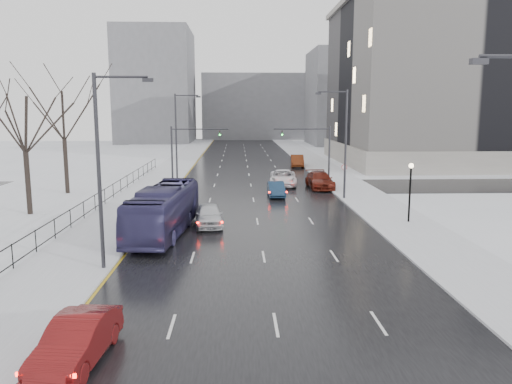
{
  "coord_description": "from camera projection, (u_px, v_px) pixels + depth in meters",
  "views": [
    {
      "loc": [
        -1.43,
        -5.08,
        8.22
      ],
      "look_at": [
        -0.16,
        29.5,
        2.5
      ],
      "focal_mm": 35.0,
      "sensor_mm": 36.0,
      "label": 1
    }
  ],
  "objects": [
    {
      "name": "sedan_right_far",
      "position": [
        320.0,
        180.0,
        52.43
      ],
      "size": [
        2.62,
        6.01,
        1.72
      ],
      "primitive_type": "imported",
      "rotation": [
        0.0,
        0.0,
        0.04
      ],
      "color": "#5A190F",
      "rests_on": "road"
    },
    {
      "name": "bus",
      "position": [
        164.0,
        210.0,
        33.05
      ],
      "size": [
        3.72,
        11.67,
        3.2
      ],
      "primitive_type": "imported",
      "rotation": [
        0.0,
        0.0,
        -0.09
      ],
      "color": "navy",
      "rests_on": "road"
    },
    {
      "name": "tree_park_e",
      "position": [
        68.0,
        194.0,
        49.12
      ],
      "size": [
        9.45,
        9.45,
        13.5
      ],
      "primitive_type": null,
      "color": "black",
      "rests_on": "ground"
    },
    {
      "name": "lamppost_r_mid",
      "position": [
        410.0,
        184.0,
        35.9
      ],
      "size": [
        0.36,
        0.36,
        4.28
      ],
      "color": "black",
      "rests_on": "sidewalk_right"
    },
    {
      "name": "sedan_right_near",
      "position": [
        276.0,
        189.0,
        47.43
      ],
      "size": [
        1.55,
        4.3,
        1.41
      ],
      "primitive_type": "imported",
      "rotation": [
        0.0,
        0.0,
        0.01
      ],
      "color": "navy",
      "rests_on": "road"
    },
    {
      "name": "cross_road",
      "position": [
        251.0,
        187.0,
        53.72
      ],
      "size": [
        130.0,
        10.0,
        0.04
      ],
      "primitive_type": "cube",
      "color": "black",
      "rests_on": "ground"
    },
    {
      "name": "mast_signal_right",
      "position": [
        319.0,
        149.0,
        53.32
      ],
      "size": [
        6.1,
        0.33,
        6.5
      ],
      "color": "#2D2D33",
      "rests_on": "ground"
    },
    {
      "name": "streetlight_r_mid",
      "position": [
        343.0,
        139.0,
        45.22
      ],
      "size": [
        2.95,
        0.25,
        10.0
      ],
      "color": "#2D2D33",
      "rests_on": "ground"
    },
    {
      "name": "sedan_left_near",
      "position": [
        77.0,
        341.0,
        16.22
      ],
      "size": [
        2.04,
        4.74,
        1.52
      ],
      "primitive_type": "imported",
      "rotation": [
        0.0,
        0.0,
        -0.1
      ],
      "color": "maroon",
      "rests_on": "road"
    },
    {
      "name": "park_strip",
      "position": [
        95.0,
        173.0,
        64.82
      ],
      "size": [
        14.0,
        150.0,
        0.12
      ],
      "primitive_type": "cube",
      "color": "white",
      "rests_on": "ground"
    },
    {
      "name": "sedan_center_near",
      "position": [
        209.0,
        215.0,
        35.4
      ],
      "size": [
        2.25,
        4.76,
        1.57
      ],
      "primitive_type": "imported",
      "rotation": [
        0.0,
        0.0,
        0.09
      ],
      "color": "silver",
      "rests_on": "road"
    },
    {
      "name": "sidewalk_left",
      "position": [
        168.0,
        173.0,
        65.16
      ],
      "size": [
        5.0,
        150.0,
        0.16
      ],
      "primitive_type": "cube",
      "color": "silver",
      "rests_on": "ground"
    },
    {
      "name": "sidewalk_right",
      "position": [
        328.0,
        172.0,
        65.93
      ],
      "size": [
        5.0,
        150.0,
        0.16
      ],
      "primitive_type": "cube",
      "color": "silver",
      "rests_on": "ground"
    },
    {
      "name": "civic_building",
      "position": [
        473.0,
        90.0,
        76.84
      ],
      "size": [
        41.0,
        31.0,
        24.8
      ],
      "color": "gray",
      "rests_on": "ground"
    },
    {
      "name": "sedan_right_distant",
      "position": [
        297.0,
        161.0,
        72.26
      ],
      "size": [
        2.19,
        5.29,
        1.7
      ],
      "primitive_type": "imported",
      "rotation": [
        0.0,
        0.0,
        -0.08
      ],
      "color": "maroon",
      "rests_on": "road"
    },
    {
      "name": "streetlight_l_far",
      "position": [
        178.0,
        133.0,
        56.46
      ],
      "size": [
        2.95,
        0.25,
        10.0
      ],
      "color": "#2D2D33",
      "rests_on": "ground"
    },
    {
      "name": "sedan_right_cross",
      "position": [
        283.0,
        178.0,
        54.34
      ],
      "size": [
        3.25,
        6.3,
        1.7
      ],
      "primitive_type": "imported",
      "rotation": [
        0.0,
        0.0,
        -0.07
      ],
      "color": "white",
      "rests_on": "road"
    },
    {
      "name": "streetlight_l_near",
      "position": [
        103.0,
        162.0,
        24.91
      ],
      "size": [
        2.95,
        0.25,
        10.0
      ],
      "color": "#2D2D33",
      "rests_on": "ground"
    },
    {
      "name": "road",
      "position": [
        249.0,
        173.0,
        65.55
      ],
      "size": [
        16.0,
        150.0,
        0.04
      ],
      "primitive_type": "cube",
      "color": "black",
      "rests_on": "ground"
    },
    {
      "name": "mast_signal_left",
      "position": [
        182.0,
        149.0,
        52.79
      ],
      "size": [
        6.1,
        0.33,
        6.5
      ],
      "color": "#2D2D33",
      "rests_on": "ground"
    },
    {
      "name": "iron_fence",
      "position": [
        75.0,
        214.0,
        35.36
      ],
      "size": [
        0.06,
        70.0,
        1.3
      ],
      "color": "black",
      "rests_on": "sidewalk_left"
    },
    {
      "name": "no_uturn_sign",
      "position": [
        344.0,
        170.0,
        49.74
      ],
      "size": [
        0.6,
        0.06,
        2.7
      ],
      "color": "#2D2D33",
      "rests_on": "sidewalk_right"
    },
    {
      "name": "bldg_far_right",
      "position": [
        360.0,
        98.0,
        119.01
      ],
      "size": [
        24.0,
        20.0,
        22.0
      ],
      "primitive_type": "cube",
      "color": "slate",
      "rests_on": "ground"
    },
    {
      "name": "bldg_far_center",
      "position": [
        256.0,
        107.0,
        143.11
      ],
      "size": [
        30.0,
        18.0,
        18.0
      ],
      "primitive_type": "cube",
      "color": "slate",
      "rests_on": "ground"
    },
    {
      "name": "tree_park_d",
      "position": [
        30.0,
        215.0,
        39.28
      ],
      "size": [
        8.75,
        8.75,
        12.5
      ],
      "primitive_type": null,
      "color": "black",
      "rests_on": "ground"
    },
    {
      "name": "bldg_far_left",
      "position": [
        156.0,
        87.0,
        126.56
      ],
      "size": [
        18.0,
        22.0,
        28.0
      ],
      "primitive_type": "cube",
      "color": "slate",
      "rests_on": "ground"
    }
  ]
}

